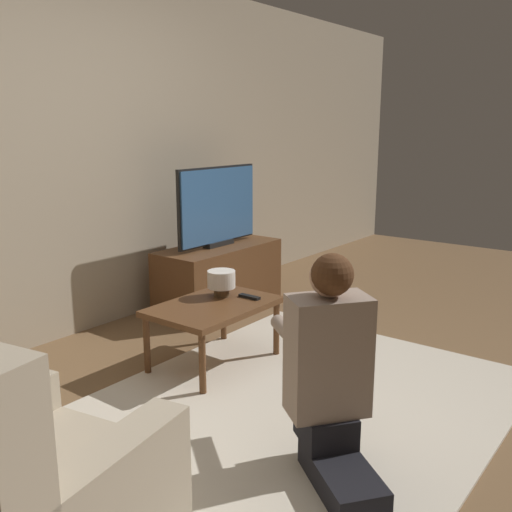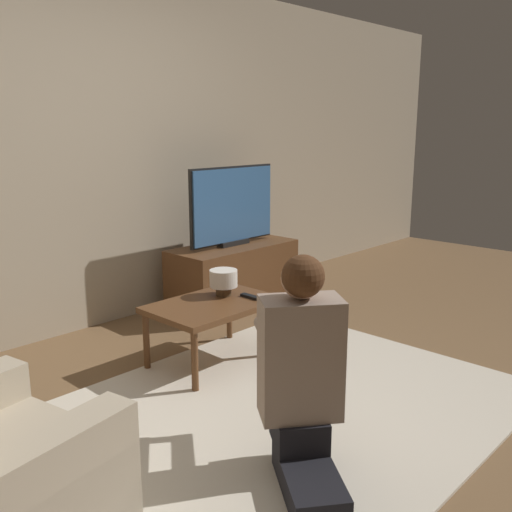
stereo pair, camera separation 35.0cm
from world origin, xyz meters
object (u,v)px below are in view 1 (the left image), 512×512
object	(u,v)px
person_kneeling	(329,369)
table_lamp	(221,281)
tv	(218,206)
coffee_table	(214,311)

from	to	relation	value
person_kneeling	table_lamp	world-z (taller)	person_kneeling
tv	table_lamp	bearing A→B (deg)	-137.85
tv	coffee_table	world-z (taller)	tv
person_kneeling	table_lamp	size ratio (longest dim) A/B	5.34
coffee_table	person_kneeling	xyz separation A→B (m)	(-0.54, -1.14, 0.11)
table_lamp	tv	bearing A→B (deg)	42.15
tv	table_lamp	world-z (taller)	tv
table_lamp	person_kneeling	bearing A→B (deg)	-119.95
tv	coffee_table	bearing A→B (deg)	-140.40
tv	person_kneeling	distance (m)	2.43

